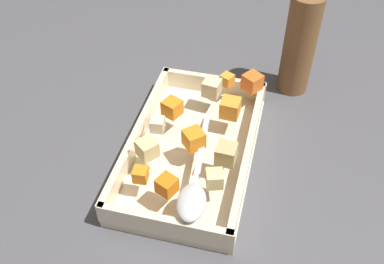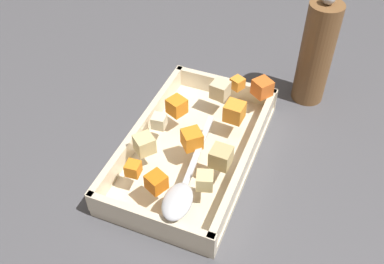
% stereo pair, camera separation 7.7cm
% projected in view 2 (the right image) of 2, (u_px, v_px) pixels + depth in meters
% --- Properties ---
extents(ground_plane, '(4.00, 4.00, 0.00)m').
position_uv_depth(ground_plane, '(193.00, 157.00, 0.81)').
color(ground_plane, '#4C4C51').
extents(baking_dish, '(0.36, 0.21, 0.05)m').
position_uv_depth(baking_dish, '(192.00, 151.00, 0.80)').
color(baking_dish, beige).
rests_on(baking_dish, ground_plane).
extents(carrot_chunk_rim_edge, '(0.04, 0.04, 0.03)m').
position_uv_depth(carrot_chunk_rim_edge, '(177.00, 106.00, 0.81)').
color(carrot_chunk_rim_edge, orange).
rests_on(carrot_chunk_rim_edge, baking_dish).
extents(carrot_chunk_near_right, '(0.04, 0.04, 0.03)m').
position_uv_depth(carrot_chunk_near_right, '(192.00, 139.00, 0.75)').
color(carrot_chunk_near_right, orange).
rests_on(carrot_chunk_near_right, baking_dish).
extents(carrot_chunk_under_handle, '(0.04, 0.04, 0.03)m').
position_uv_depth(carrot_chunk_under_handle, '(262.00, 88.00, 0.85)').
color(carrot_chunk_under_handle, orange).
rests_on(carrot_chunk_under_handle, baking_dish).
extents(carrot_chunk_corner_se, '(0.02, 0.02, 0.02)m').
position_uv_depth(carrot_chunk_corner_se, '(133.00, 169.00, 0.71)').
color(carrot_chunk_corner_se, orange).
rests_on(carrot_chunk_corner_se, baking_dish).
extents(carrot_chunk_near_left, '(0.04, 0.04, 0.03)m').
position_uv_depth(carrot_chunk_near_left, '(156.00, 182.00, 0.68)').
color(carrot_chunk_near_left, orange).
rests_on(carrot_chunk_near_left, baking_dish).
extents(carrot_chunk_corner_ne, '(0.04, 0.04, 0.03)m').
position_uv_depth(carrot_chunk_corner_ne, '(234.00, 112.00, 0.80)').
color(carrot_chunk_corner_ne, orange).
rests_on(carrot_chunk_corner_ne, baking_dish).
extents(carrot_chunk_corner_nw, '(0.03, 0.03, 0.02)m').
position_uv_depth(carrot_chunk_corner_nw, '(237.00, 83.00, 0.86)').
color(carrot_chunk_corner_nw, orange).
rests_on(carrot_chunk_corner_nw, baking_dish).
extents(potato_chunk_heap_side, '(0.03, 0.03, 0.03)m').
position_uv_depth(potato_chunk_heap_side, '(205.00, 181.00, 0.69)').
color(potato_chunk_heap_side, '#E0CC89').
rests_on(potato_chunk_heap_side, baking_dish).
extents(potato_chunk_mid_left, '(0.04, 0.04, 0.03)m').
position_uv_depth(potato_chunk_mid_left, '(220.00, 90.00, 0.84)').
color(potato_chunk_mid_left, beige).
rests_on(potato_chunk_mid_left, baking_dish).
extents(potato_chunk_center, '(0.03, 0.03, 0.02)m').
position_uv_depth(potato_chunk_center, '(159.00, 122.00, 0.78)').
color(potato_chunk_center, beige).
rests_on(potato_chunk_center, baking_dish).
extents(potato_chunk_front_center, '(0.03, 0.03, 0.03)m').
position_uv_depth(potato_chunk_front_center, '(221.00, 157.00, 0.72)').
color(potato_chunk_front_center, tan).
rests_on(potato_chunk_front_center, baking_dish).
extents(potato_chunk_back_center, '(0.04, 0.04, 0.03)m').
position_uv_depth(potato_chunk_back_center, '(144.00, 144.00, 0.74)').
color(potato_chunk_back_center, '#E0CC89').
rests_on(potato_chunk_back_center, baking_dish).
extents(serving_spoon, '(0.24, 0.05, 0.02)m').
position_uv_depth(serving_spoon, '(180.00, 195.00, 0.67)').
color(serving_spoon, silver).
rests_on(serving_spoon, baking_dish).
extents(pepper_mill, '(0.06, 0.06, 0.24)m').
position_uv_depth(pepper_mill, '(316.00, 53.00, 0.86)').
color(pepper_mill, brown).
rests_on(pepper_mill, ground_plane).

